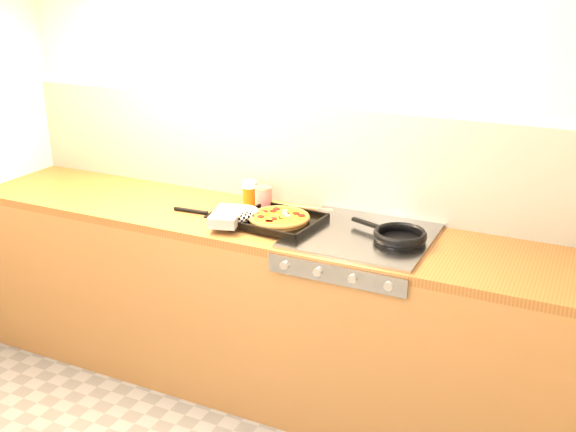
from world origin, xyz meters
The scene contains 9 objects.
room_shell centered at (0.00, 1.39, 1.15)m, with size 3.20×3.20×3.20m.
counter_run centered at (0.00, 1.10, 0.45)m, with size 3.20×0.62×0.90m.
stovetop centered at (0.45, 1.10, 0.91)m, with size 0.60×0.56×0.02m, color #99999E.
pizza_on_tray centered at (0.00, 1.04, 0.94)m, with size 0.49×0.40×0.06m.
frying_pan centered at (0.62, 1.10, 0.94)m, with size 0.40×0.29×0.04m.
tomato_can centered at (-0.10, 1.23, 0.96)m, with size 0.11×0.11×0.12m.
juice_glass centered at (-0.20, 1.26, 0.96)m, with size 0.09×0.09×0.12m.
wooden_spoon centered at (0.11, 1.32, 0.91)m, with size 0.30×0.06×0.02m.
black_spatula centered at (-0.34, 1.04, 0.91)m, with size 0.28×0.09×0.02m.
Camera 1 is at (1.34, -1.51, 2.02)m, focal length 42.00 mm.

